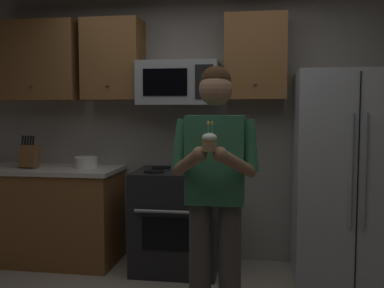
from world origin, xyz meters
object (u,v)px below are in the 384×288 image
(refrigerator, at_px, (348,177))
(bowl_large_white, at_px, (86,162))
(knife_block, at_px, (29,156))
(cupcake, at_px, (209,141))
(microwave, at_px, (179,83))
(oven_range, at_px, (177,220))
(person, at_px, (215,183))

(refrigerator, xyz_separation_m, bowl_large_white, (-2.40, 0.11, 0.08))
(knife_block, bearing_deg, bowl_large_white, 10.66)
(refrigerator, height_order, cupcake, refrigerator)
(knife_block, height_order, cupcake, cupcake)
(microwave, height_order, refrigerator, microwave)
(oven_range, xyz_separation_m, cupcake, (0.46, -1.39, 0.83))
(refrigerator, height_order, knife_block, refrigerator)
(bowl_large_white, bearing_deg, refrigerator, -2.59)
(person, xyz_separation_m, cupcake, (0.00, -0.33, 0.30))
(knife_block, relative_size, cupcake, 1.84)
(oven_range, relative_size, person, 0.53)
(microwave, height_order, cupcake, microwave)
(microwave, bearing_deg, oven_range, -90.02)
(microwave, relative_size, refrigerator, 0.41)
(microwave, distance_m, person, 1.46)
(refrigerator, xyz_separation_m, knife_block, (-2.93, 0.01, 0.14))
(refrigerator, bearing_deg, cupcake, -127.45)
(cupcake, bearing_deg, knife_block, 144.19)
(oven_range, height_order, bowl_large_white, bowl_large_white)
(person, bearing_deg, refrigerator, 44.68)
(oven_range, height_order, knife_block, knife_block)
(person, bearing_deg, cupcake, -90.00)
(knife_block, distance_m, bowl_large_white, 0.54)
(person, bearing_deg, bowl_large_white, 140.25)
(oven_range, relative_size, refrigerator, 0.52)
(person, height_order, cupcake, person)
(knife_block, height_order, person, person)
(microwave, distance_m, bowl_large_white, 1.17)
(person, bearing_deg, oven_range, 113.40)
(oven_range, distance_m, knife_block, 1.54)
(oven_range, bearing_deg, bowl_large_white, 175.60)
(knife_block, bearing_deg, cupcake, -35.81)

